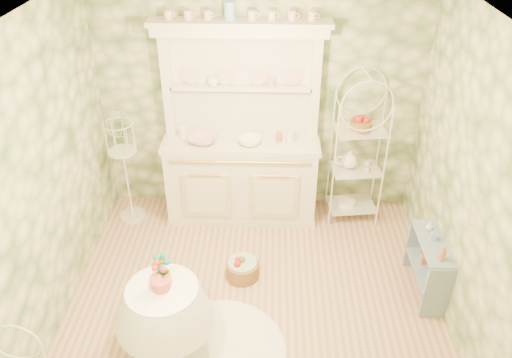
{
  "coord_description": "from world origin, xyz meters",
  "views": [
    {
      "loc": [
        0.12,
        -3.38,
        3.65
      ],
      "look_at": [
        0.0,
        0.5,
        1.15
      ],
      "focal_mm": 35.0,
      "sensor_mm": 36.0,
      "label": 1
    }
  ],
  "objects_px": {
    "round_table": "(167,323)",
    "birdcage_stand": "(125,165)",
    "bakers_rack": "(357,153)",
    "side_shelf": "(428,268)",
    "kitchen_dresser": "(241,129)",
    "floor_basket": "(242,268)"
  },
  "relations": [
    {
      "from": "round_table",
      "to": "birdcage_stand",
      "type": "xyz_separation_m",
      "value": [
        -0.78,
        1.89,
        0.42
      ]
    },
    {
      "from": "bakers_rack",
      "to": "round_table",
      "type": "relative_size",
      "value": 2.78
    },
    {
      "from": "side_shelf",
      "to": "kitchen_dresser",
      "type": "bearing_deg",
      "value": 151.07
    },
    {
      "from": "bakers_rack",
      "to": "birdcage_stand",
      "type": "height_order",
      "value": "bakers_rack"
    },
    {
      "from": "birdcage_stand",
      "to": "floor_basket",
      "type": "bearing_deg",
      "value": -35.27
    },
    {
      "from": "round_table",
      "to": "floor_basket",
      "type": "bearing_deg",
      "value": 56.79
    },
    {
      "from": "kitchen_dresser",
      "to": "floor_basket",
      "type": "bearing_deg",
      "value": -86.72
    },
    {
      "from": "side_shelf",
      "to": "round_table",
      "type": "distance_m",
      "value": 2.54
    },
    {
      "from": "side_shelf",
      "to": "birdcage_stand",
      "type": "bearing_deg",
      "value": 165.22
    },
    {
      "from": "floor_basket",
      "to": "round_table",
      "type": "bearing_deg",
      "value": -123.21
    },
    {
      "from": "kitchen_dresser",
      "to": "round_table",
      "type": "xyz_separation_m",
      "value": [
        -0.53,
        -2.01,
        -0.84
      ]
    },
    {
      "from": "kitchen_dresser",
      "to": "birdcage_stand",
      "type": "distance_m",
      "value": 1.39
    },
    {
      "from": "kitchen_dresser",
      "to": "floor_basket",
      "type": "relative_size",
      "value": 6.95
    },
    {
      "from": "bakers_rack",
      "to": "side_shelf",
      "type": "bearing_deg",
      "value": -72.71
    },
    {
      "from": "birdcage_stand",
      "to": "bakers_rack",
      "type": "bearing_deg",
      "value": 2.81
    },
    {
      "from": "bakers_rack",
      "to": "birdcage_stand",
      "type": "relative_size",
      "value": 1.18
    },
    {
      "from": "bakers_rack",
      "to": "round_table",
      "type": "xyz_separation_m",
      "value": [
        -1.84,
        -2.02,
        -0.55
      ]
    },
    {
      "from": "birdcage_stand",
      "to": "kitchen_dresser",
      "type": "bearing_deg",
      "value": 5.4
    },
    {
      "from": "side_shelf",
      "to": "birdcage_stand",
      "type": "height_order",
      "value": "birdcage_stand"
    },
    {
      "from": "side_shelf",
      "to": "round_table",
      "type": "bearing_deg",
      "value": -157.78
    },
    {
      "from": "birdcage_stand",
      "to": "round_table",
      "type": "bearing_deg",
      "value": -67.45
    },
    {
      "from": "round_table",
      "to": "side_shelf",
      "type": "bearing_deg",
      "value": 17.87
    }
  ]
}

